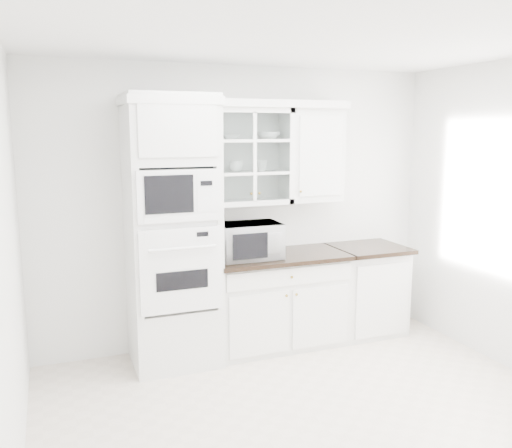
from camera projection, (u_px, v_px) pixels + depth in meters
name	position (u px, v px, depth m)	size (l,w,h in m)	color
ground	(321.00, 421.00, 3.94)	(4.00, 3.50, 0.01)	beige
room_shell	(298.00, 173.00, 4.03)	(4.00, 3.50, 2.70)	white
oven_column	(172.00, 233.00, 4.77)	(0.76, 0.68, 2.40)	silver
base_cabinet_run	(278.00, 299.00, 5.29)	(1.32, 0.67, 0.92)	silver
extra_base_cabinet	(366.00, 289.00, 5.65)	(0.72, 0.67, 0.92)	silver
upper_cabinet_glass	(248.00, 157.00, 5.09)	(0.80, 0.33, 0.90)	silver
upper_cabinet_solid	(313.00, 155.00, 5.33)	(0.55, 0.33, 0.90)	silver
crown_molding	(239.00, 103.00, 4.95)	(2.14, 0.38, 0.07)	white
countertop_microwave	(249.00, 240.00, 5.03)	(0.57, 0.47, 0.33)	white
bowl_a	(231.00, 137.00, 5.01)	(0.19, 0.19, 0.05)	white
bowl_b	(269.00, 136.00, 5.14)	(0.22, 0.22, 0.07)	white
cup_a	(236.00, 166.00, 5.07)	(0.13, 0.13, 0.10)	white
cup_b	(262.00, 166.00, 5.16)	(0.11, 0.11, 0.10)	white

